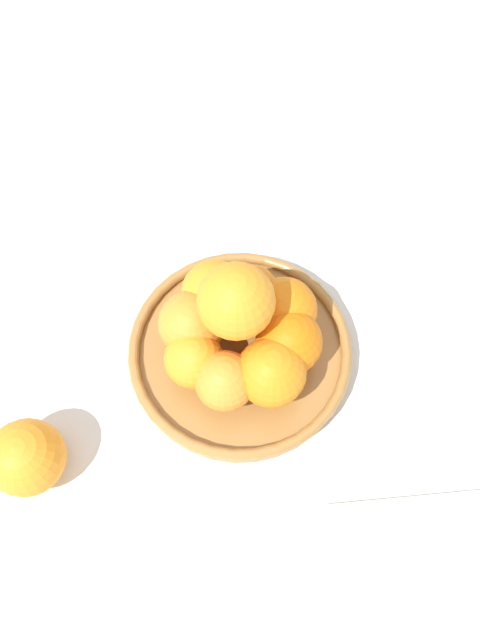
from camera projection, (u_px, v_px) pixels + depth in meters
name	position (u px, v px, depth m)	size (l,w,h in m)	color
ground_plane	(240.00, 358.00, 0.75)	(4.00, 4.00, 0.00)	silver
fruit_bowl	(240.00, 352.00, 0.74)	(0.26, 0.26, 0.03)	#A57238
orange_pile	(240.00, 328.00, 0.68)	(0.19, 0.19, 0.14)	orange
stray_orange	(28.00, 460.00, 0.66)	(0.08, 0.08, 0.08)	orange
napkin_folded	(421.00, 580.00, 0.64)	(0.17, 0.17, 0.01)	silver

